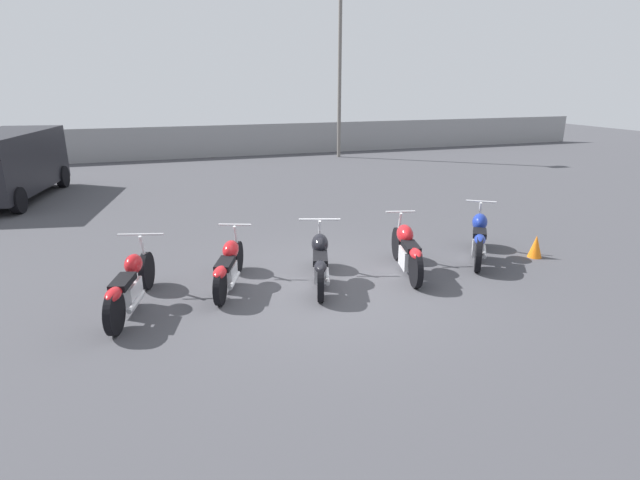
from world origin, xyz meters
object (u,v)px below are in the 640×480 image
parked_van (6,163)px  traffic_cone_near (536,246)px  motorcycle_slot_0 (130,285)px  motorcycle_slot_4 (479,237)px  light_pole_left (340,45)px  motorcycle_slot_1 (229,266)px  motorcycle_slot_2 (320,260)px  motorcycle_slot_3 (407,250)px

parked_van → traffic_cone_near: 14.27m
motorcycle_slot_0 → motorcycle_slot_4: size_ratio=1.22×
traffic_cone_near → parked_van: bearing=140.9°
light_pole_left → motorcycle_slot_1: (-7.11, -13.78, -4.42)m
motorcycle_slot_2 → parked_van: size_ratio=0.41×
light_pole_left → motorcycle_slot_4: (-2.29, -13.89, -4.37)m
motorcycle_slot_0 → light_pole_left: bearing=74.0°
motorcycle_slot_2 → parked_van: (-6.58, 8.93, 0.66)m
motorcycle_slot_1 → motorcycle_slot_3: bearing=14.8°
motorcycle_slot_0 → motorcycle_slot_1: motorcycle_slot_0 is taller
motorcycle_slot_2 → motorcycle_slot_3: (1.65, -0.00, 0.01)m
parked_van → motorcycle_slot_3: bearing=-37.3°
motorcycle_slot_0 → motorcycle_slot_2: (3.04, 0.10, 0.02)m
light_pole_left → motorcycle_slot_1: light_pole_left is taller
motorcycle_slot_2 → motorcycle_slot_4: bearing=21.3°
light_pole_left → motorcycle_slot_2: bearing=-111.7°
motorcycle_slot_2 → traffic_cone_near: bearing=17.0°
traffic_cone_near → motorcycle_slot_2: bearing=179.2°
light_pole_left → motorcycle_slot_3: light_pole_left is taller
motorcycle_slot_1 → motorcycle_slot_4: motorcycle_slot_4 is taller
motorcycle_slot_1 → parked_van: 10.02m
motorcycle_slot_1 → motorcycle_slot_4: bearing=19.2°
parked_van → motorcycle_slot_0: bearing=-58.6°
light_pole_left → motorcycle_slot_1: 16.13m
light_pole_left → traffic_cone_near: light_pole_left is taller
motorcycle_slot_0 → motorcycle_slot_4: bearing=18.1°
motorcycle_slot_4 → traffic_cone_near: (1.16, -0.26, -0.22)m
motorcycle_slot_0 → motorcycle_slot_1: size_ratio=1.15×
light_pole_left → parked_van: size_ratio=1.68×
motorcycle_slot_0 → parked_van: size_ratio=0.44×
motorcycle_slot_1 → motorcycle_slot_4: 4.82m
motorcycle_slot_1 → motorcycle_slot_2: 1.54m
motorcycle_slot_0 → motorcycle_slot_2: bearing=17.3°
light_pole_left → motorcycle_slot_0: size_ratio=3.80×
motorcycle_slot_1 → traffic_cone_near: 6.00m
motorcycle_slot_0 → motorcycle_slot_4: (6.36, 0.30, 0.03)m
motorcycle_slot_2 → motorcycle_slot_3: size_ratio=1.01×
motorcycle_slot_3 → parked_van: size_ratio=0.40×
motorcycle_slot_2 → motorcycle_slot_4: size_ratio=1.12×
motorcycle_slot_2 → traffic_cone_near: 4.48m
motorcycle_slot_4 → parked_van: parked_van is taller
motorcycle_slot_1 → motorcycle_slot_2: size_ratio=0.95×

